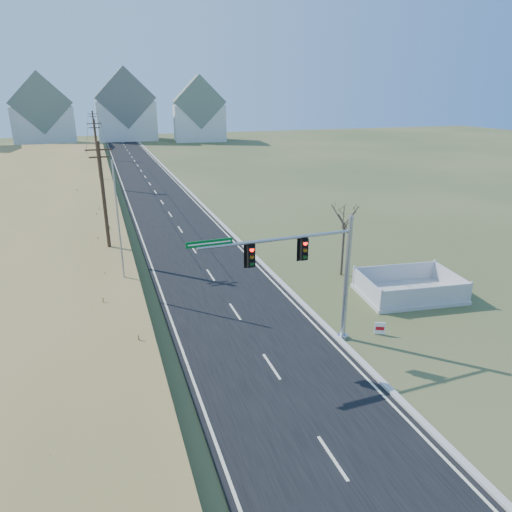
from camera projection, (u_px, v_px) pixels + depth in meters
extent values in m
plane|color=#3C4A23|center=(257.00, 346.00, 23.14)|extent=(260.00, 260.00, 0.00)
cube|color=black|center=(147.00, 179.00, 67.61)|extent=(8.00, 180.00, 0.06)
cube|color=#B2AFA8|center=(175.00, 177.00, 68.87)|extent=(0.30, 180.00, 0.18)
cylinder|color=#422D1E|center=(105.00, 205.00, 32.97)|extent=(0.26, 0.26, 9.00)
cube|color=#422D1E|center=(98.00, 150.00, 31.65)|extent=(1.80, 0.10, 0.10)
cube|color=#422D1E|center=(99.00, 157.00, 31.82)|extent=(1.40, 0.10, 0.10)
cylinder|color=#422D1E|center=(98.00, 155.00, 59.66)|extent=(0.26, 0.26, 9.00)
cube|color=#422D1E|center=(94.00, 124.00, 58.34)|extent=(1.80, 0.10, 0.10)
cube|color=#422D1E|center=(95.00, 128.00, 58.51)|extent=(1.40, 0.10, 0.10)
cylinder|color=#422D1E|center=(95.00, 135.00, 86.35)|extent=(0.26, 0.26, 9.00)
cube|color=#422D1E|center=(92.00, 114.00, 85.03)|extent=(1.80, 0.10, 0.10)
cube|color=#422D1E|center=(93.00, 117.00, 85.20)|extent=(1.40, 0.10, 0.10)
cube|color=white|center=(44.00, 126.00, 112.17)|extent=(14.66, 10.95, 9.00)
cube|color=slate|center=(41.00, 102.00, 110.35)|extent=(14.93, 11.17, 14.26)
cube|color=white|center=(127.00, 121.00, 121.70)|extent=(15.00, 10.00, 10.00)
cube|color=slate|center=(124.00, 98.00, 119.71)|extent=(15.27, 10.20, 15.27)
cube|color=white|center=(199.00, 123.00, 120.29)|extent=(13.87, 10.31, 9.00)
cube|color=slate|center=(198.00, 102.00, 118.46)|extent=(14.12, 10.51, 13.24)
cylinder|color=#9EA0A5|center=(342.00, 336.00, 23.91)|extent=(0.57, 0.57, 0.19)
cylinder|color=#9EA0A5|center=(347.00, 280.00, 22.82)|extent=(0.25, 0.25, 6.61)
cylinder|color=#9EA0A5|center=(278.00, 239.00, 20.72)|extent=(7.56, 0.34, 0.15)
cube|color=black|center=(304.00, 249.00, 21.37)|extent=(0.35, 0.29, 1.05)
cube|color=black|center=(251.00, 256.00, 20.50)|extent=(0.35, 0.29, 1.05)
cube|color=#05581E|center=(209.00, 243.00, 19.60)|extent=(2.08, 0.09, 0.28)
cube|color=#B7B5AD|center=(408.00, 294.00, 28.91)|extent=(6.58, 4.91, 0.23)
cube|color=silver|center=(426.00, 296.00, 26.90)|extent=(5.76, 0.82, 1.16)
cube|color=silver|center=(395.00, 272.00, 30.46)|extent=(5.76, 0.82, 1.16)
cube|color=silver|center=(367.00, 287.00, 28.13)|extent=(0.58, 3.84, 1.16)
cube|color=silver|center=(451.00, 280.00, 29.23)|extent=(0.58, 3.84, 1.16)
cube|color=white|center=(380.00, 328.00, 24.16)|extent=(0.52, 0.29, 0.69)
cube|color=#B20B15|center=(380.00, 329.00, 24.14)|extent=(0.41, 0.21, 0.20)
cylinder|color=#B7B5AD|center=(126.00, 295.00, 28.83)|extent=(0.38, 0.38, 0.17)
cylinder|color=#9EA0A5|center=(119.00, 231.00, 27.42)|extent=(0.11, 0.11, 8.53)
cylinder|color=#4C3F33|center=(343.00, 251.00, 31.63)|extent=(0.16, 0.16, 3.58)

